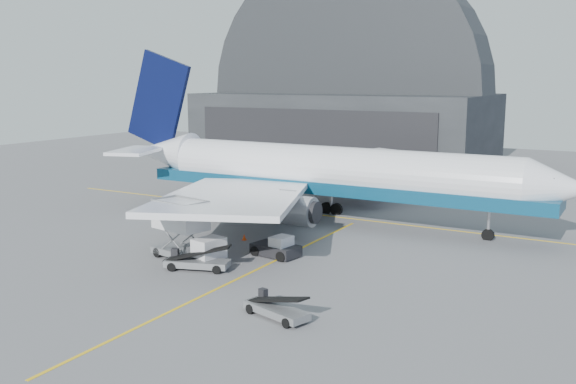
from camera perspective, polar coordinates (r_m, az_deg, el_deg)
The scene contains 9 objects.
ground at distance 51.00m, azimuth -2.45°, elevation -6.75°, with size 200.00×200.00×0.00m, color #565659.
taxi_lines at distance 61.73m, azimuth 3.77°, elevation -3.76°, with size 80.00×42.12×0.02m.
hangar at distance 116.74m, azimuth 5.22°, elevation 7.51°, with size 50.00×28.30×28.00m.
airliner at distance 67.03m, azimuth 2.65°, elevation 1.79°, with size 51.85×50.28×18.20m.
catering_truck at distance 53.30m, azimuth -9.09°, elevation -3.52°, with size 7.09×3.74×4.63m.
pushback_tug at distance 53.99m, azimuth -0.99°, elevation -5.02°, with size 4.28×2.89×1.84m.
belt_loader_a at distance 50.87m, azimuth -8.12°, elevation -6.16°, with size 5.43×3.21×2.04m.
belt_loader_b at distance 40.73m, azimuth -1.07°, elevation -10.32°, with size 4.97×2.79×1.86m.
traffic_cone at distance 59.48m, azimuth -3.92°, elevation -4.03°, with size 0.41×0.41×0.59m.
Camera 1 is at (25.81, -41.42, 14.80)m, focal length 40.00 mm.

